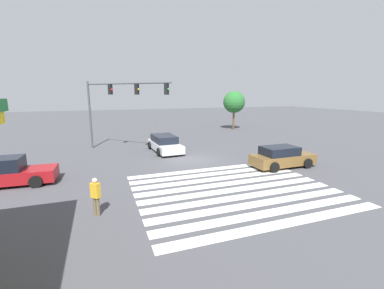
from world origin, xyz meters
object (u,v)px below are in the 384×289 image
object	(u,v)px
traffic_signal_mast	(116,98)
tree_corner_b	(234,102)
car_0	(282,157)
car_2	(165,144)
pedestrian	(96,195)
car_1	(7,173)

from	to	relation	value
traffic_signal_mast	tree_corner_b	world-z (taller)	traffic_signal_mast
car_0	car_2	distance (m)	9.78
car_0	tree_corner_b	distance (m)	18.83
pedestrian	tree_corner_b	xyz separation A→B (m)	(17.89, 20.87, 2.88)
car_1	pedestrian	world-z (taller)	pedestrian
car_0	car_2	bearing A→B (deg)	129.96
traffic_signal_mast	pedestrian	size ratio (longest dim) A/B	3.78
car_2	car_0	bearing A→B (deg)	37.42
car_2	pedestrian	size ratio (longest dim) A/B	3.00
car_1	car_2	size ratio (longest dim) A/B	0.96
car_2	tree_corner_b	world-z (taller)	tree_corner_b
traffic_signal_mast	tree_corner_b	size ratio (longest dim) A/B	1.16
car_1	tree_corner_b	xyz separation A→B (m)	(22.48, 15.43, 3.07)
traffic_signal_mast	car_2	size ratio (longest dim) A/B	1.26
car_2	pedestrian	world-z (taller)	pedestrian
traffic_signal_mast	car_0	world-z (taller)	traffic_signal_mast
car_2	pedestrian	xyz separation A→B (m)	(-5.55, -10.71, 0.22)
traffic_signal_mast	car_0	xyz separation A→B (m)	(10.12, -8.92, -3.86)
traffic_signal_mast	tree_corner_b	distance (m)	18.31
traffic_signal_mast	car_2	bearing A→B (deg)	23.39
car_1	car_2	xyz separation A→B (m)	(10.14, 5.27, -0.03)
car_2	pedestrian	distance (m)	12.07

